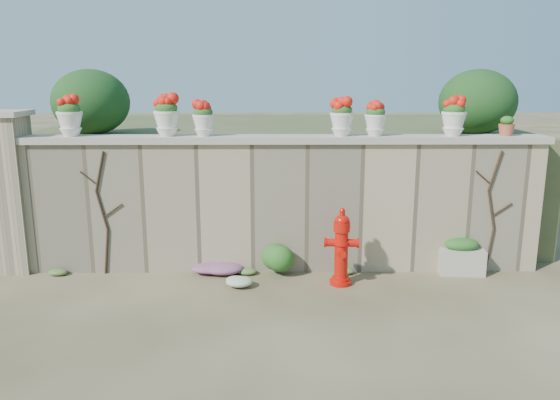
{
  "coord_description": "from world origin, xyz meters",
  "views": [
    {
      "loc": [
        -0.08,
        -6.43,
        2.98
      ],
      "look_at": [
        0.0,
        1.4,
        1.2
      ],
      "focal_mm": 35.0,
      "sensor_mm": 36.0,
      "label": 1
    }
  ],
  "objects_px": {
    "terracotta_pot": "(507,127)",
    "fire_hydrant": "(341,247)",
    "planter_box": "(461,257)",
    "urn_pot_0": "(70,117)"
  },
  "relations": [
    {
      "from": "planter_box",
      "to": "terracotta_pot",
      "type": "distance_m",
      "value": 2.09
    },
    {
      "from": "urn_pot_0",
      "to": "planter_box",
      "type": "bearing_deg",
      "value": -2.41
    },
    {
      "from": "planter_box",
      "to": "urn_pot_0",
      "type": "bearing_deg",
      "value": -177.63
    },
    {
      "from": "terracotta_pot",
      "to": "fire_hydrant",
      "type": "bearing_deg",
      "value": -164.53
    },
    {
      "from": "urn_pot_0",
      "to": "terracotta_pot",
      "type": "relative_size",
      "value": 2.06
    },
    {
      "from": "urn_pot_0",
      "to": "terracotta_pot",
      "type": "bearing_deg",
      "value": 0.0
    },
    {
      "from": "urn_pot_0",
      "to": "terracotta_pot",
      "type": "xyz_separation_m",
      "value": [
        6.56,
        0.0,
        -0.16
      ]
    },
    {
      "from": "fire_hydrant",
      "to": "planter_box",
      "type": "bearing_deg",
      "value": 17.83
    },
    {
      "from": "planter_box",
      "to": "urn_pot_0",
      "type": "xyz_separation_m",
      "value": [
        -5.93,
        0.25,
        2.13
      ]
    },
    {
      "from": "fire_hydrant",
      "to": "planter_box",
      "type": "distance_m",
      "value": 1.99
    }
  ]
}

